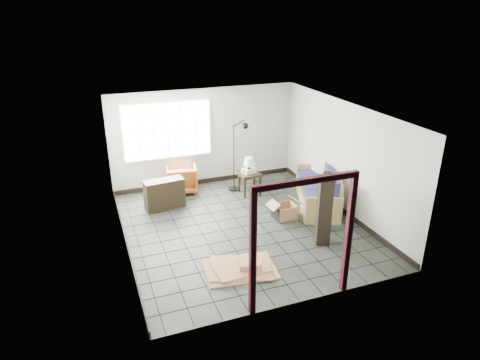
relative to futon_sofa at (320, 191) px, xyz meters
name	(u,v)px	position (x,y,z in m)	size (l,w,h in m)	color
ground	(242,227)	(-2.21, -0.43, -0.35)	(5.50, 5.50, 0.00)	black
room_shell	(241,155)	(-2.21, -0.40, 1.33)	(5.02, 5.52, 2.61)	#A6AAA3
window_panel	(167,130)	(-3.21, 2.28, 1.25)	(2.32, 0.08, 1.52)	silver
doorway_trim	(304,227)	(-2.21, -3.13, 1.03)	(1.80, 0.08, 2.20)	black
futon_sofa	(320,191)	(0.00, 0.00, 0.00)	(1.59, 2.33, 0.97)	#9B7A46
armchair	(182,177)	(-2.98, 1.97, 0.05)	(0.77, 0.72, 0.79)	maroon
side_table	(250,176)	(-1.37, 1.21, 0.13)	(0.53, 0.53, 0.58)	black
table_lamp	(249,162)	(-1.39, 1.20, 0.52)	(0.34, 0.34, 0.42)	black
projector	(249,170)	(-1.38, 1.23, 0.29)	(0.36, 0.31, 0.11)	silver
floor_lamp	(239,153)	(-1.53, 1.54, 0.66)	(0.52, 0.33, 1.90)	black
console_shelf	(164,194)	(-3.60, 1.14, 0.01)	(0.97, 0.47, 0.73)	black
tall_shelf	(324,210)	(-0.88, -1.61, 0.38)	(0.43, 0.48, 1.44)	black
pot	(327,175)	(-0.89, -1.64, 1.16)	(0.18, 0.18, 0.13)	black
open_box	(285,211)	(-1.13, -0.36, -0.18)	(0.83, 0.44, 0.45)	brown
cardboard_pile	(241,267)	(-2.80, -1.96, -0.30)	(1.41, 1.16, 0.19)	brown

